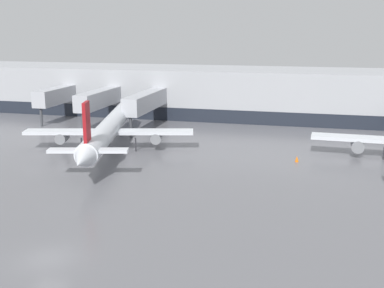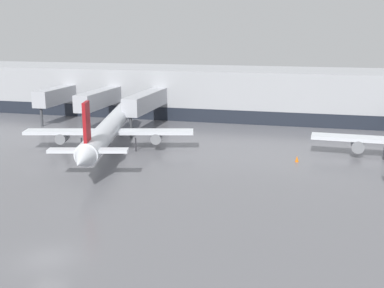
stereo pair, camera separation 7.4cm
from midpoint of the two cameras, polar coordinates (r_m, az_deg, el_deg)
ground_plane at (r=37.59m, az=-16.75°, el=-12.90°), size 320.00×320.00×0.00m
terminal_building at (r=93.01m, az=2.63°, el=6.19°), size 160.00×31.34×9.00m
parked_jet_0 at (r=66.90m, az=-9.84°, el=1.84°), size 23.03×37.30×8.72m
traffic_cone_4 at (r=61.96m, az=12.29°, el=-1.73°), size 0.46×0.46×0.77m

